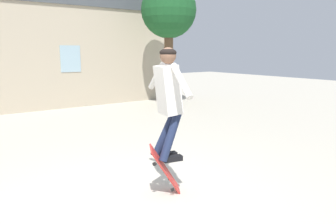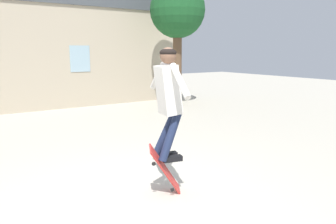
{
  "view_description": "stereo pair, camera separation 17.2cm",
  "coord_description": "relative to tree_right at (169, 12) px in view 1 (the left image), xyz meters",
  "views": [
    {
      "loc": [
        -2.12,
        -3.42,
        1.95
      ],
      "look_at": [
        0.38,
        0.01,
        1.16
      ],
      "focal_mm": 35.0,
      "sensor_mm": 36.0,
      "label": 1
    },
    {
      "loc": [
        -1.98,
        -3.51,
        1.95
      ],
      "look_at": [
        0.38,
        0.01,
        1.16
      ],
      "focal_mm": 35.0,
      "sensor_mm": 36.0,
      "label": 2
    }
  ],
  "objects": [
    {
      "name": "building_backdrop",
      "position": [
        -4.8,
        1.83,
        -1.22
      ],
      "size": [
        12.96,
        0.52,
        5.15
      ],
      "color": "#B7A88E",
      "rests_on": "ground_plane"
    },
    {
      "name": "skater",
      "position": [
        -4.45,
        -6.07,
        -1.88
      ],
      "size": [
        0.42,
        1.26,
        1.49
      ],
      "rotation": [
        0.0,
        0.0,
        -0.21
      ],
      "color": "silver"
    },
    {
      "name": "skateboard_flipping",
      "position": [
        -4.51,
        -6.09,
        -2.91
      ],
      "size": [
        0.6,
        0.27,
        0.79
      ],
      "rotation": [
        0.0,
        0.0,
        0.09
      ],
      "color": "red"
    },
    {
      "name": "ground_plane",
      "position": [
        -4.82,
        -6.08,
        -3.28
      ],
      "size": [
        40.0,
        40.0,
        0.0
      ],
      "primitive_type": "plane",
      "color": "beige"
    },
    {
      "name": "tree_right",
      "position": [
        0.0,
        0.0,
        0.0
      ],
      "size": [
        1.92,
        1.92,
        4.31
      ],
      "color": "brown",
      "rests_on": "ground_plane"
    }
  ]
}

